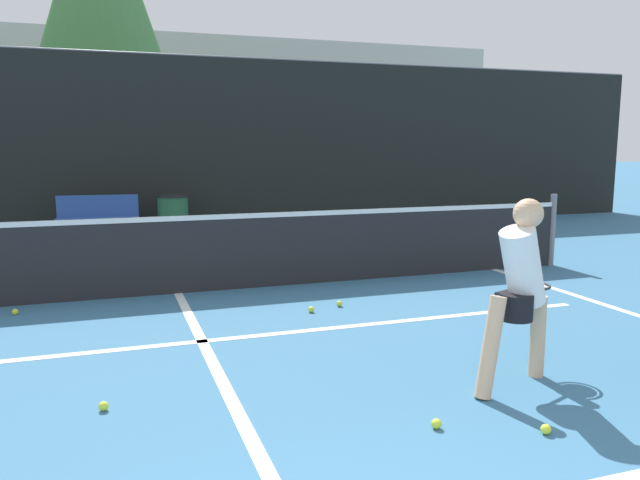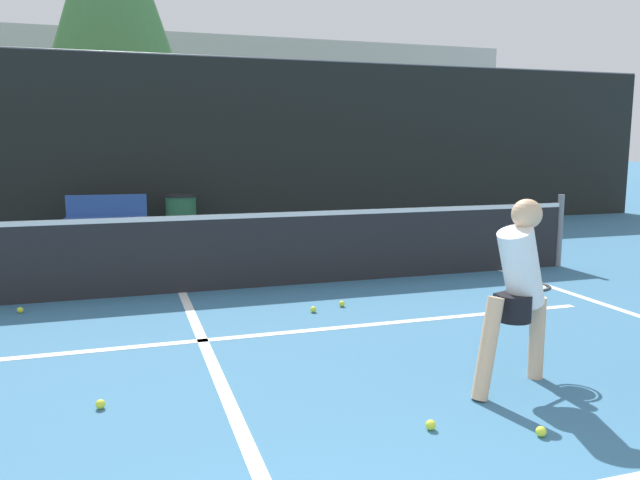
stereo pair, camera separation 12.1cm
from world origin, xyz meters
name	(u,v)px [view 2 (the right image)]	position (x,y,z in m)	size (l,w,h in m)	color
court_service_line	(203,340)	(0.00, 4.30, 0.00)	(8.25, 0.10, 0.01)	white
court_center_mark	(211,361)	(0.00, 3.71, 0.00)	(0.10, 5.13, 0.01)	white
court_sideline_right	(640,316)	(4.51, 3.71, 0.00)	(0.10, 6.13, 0.01)	white
net	(181,252)	(0.00, 6.28, 0.51)	(11.09, 0.09, 1.07)	slate
fence_back	(153,145)	(0.00, 11.84, 1.79)	(24.00, 0.06, 3.59)	black
player_practicing	(519,284)	(2.11, 2.49, 0.78)	(1.05, 0.81, 1.42)	#DBAD84
tennis_ball_scattered_0	(313,309)	(1.27, 4.92, 0.03)	(0.07, 0.07, 0.07)	#D1E033
tennis_ball_scattered_2	(342,304)	(1.64, 5.05, 0.03)	(0.07, 0.07, 0.07)	#D1E033
tennis_ball_scattered_5	(20,310)	(-1.75, 5.86, 0.03)	(0.07, 0.07, 0.07)	#D1E033
tennis_ball_scattered_8	(541,431)	(1.77, 1.72, 0.03)	(0.07, 0.07, 0.07)	#D1E033
tennis_ball_scattered_10	(100,404)	(-0.86, 3.00, 0.03)	(0.07, 0.07, 0.07)	#D1E033
tennis_ball_scattered_11	(431,425)	(1.16, 2.02, 0.03)	(0.07, 0.07, 0.07)	#D1E033
courtside_bench	(107,216)	(-0.94, 10.94, 0.46)	(1.48, 0.50, 0.86)	#2D519E
trash_bin	(181,215)	(0.45, 11.11, 0.41)	(0.62, 0.62, 0.82)	#28603D
parked_car	(162,192)	(0.33, 14.84, 0.62)	(1.66, 4.35, 1.46)	navy
building_far	(132,110)	(0.00, 28.53, 3.31)	(36.00, 2.40, 6.63)	beige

